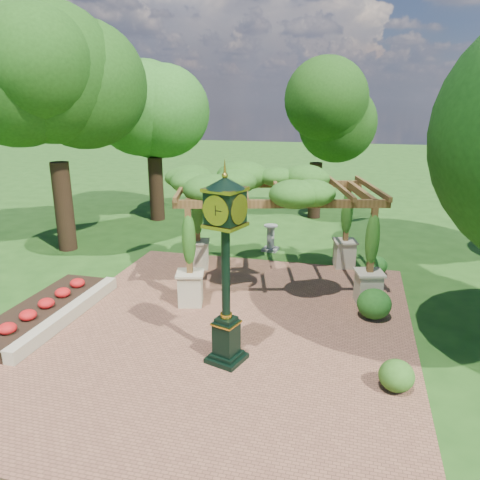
# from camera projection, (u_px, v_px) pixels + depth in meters

# --- Properties ---
(ground) EXTENTS (120.00, 120.00, 0.00)m
(ground) POSITION_uv_depth(u_px,v_px,m) (216.00, 349.00, 12.00)
(ground) COLOR #1E4714
(ground) RESTS_ON ground
(brick_plaza) EXTENTS (10.00, 12.00, 0.04)m
(brick_plaza) POSITION_uv_depth(u_px,v_px,m) (227.00, 331.00, 12.92)
(brick_plaza) COLOR brown
(brick_plaza) RESTS_ON ground
(border_wall) EXTENTS (0.35, 5.00, 0.40)m
(border_wall) POSITION_uv_depth(u_px,v_px,m) (69.00, 315.00, 13.47)
(border_wall) COLOR #C6B793
(border_wall) RESTS_ON ground
(flower_bed) EXTENTS (1.50, 5.00, 0.36)m
(flower_bed) POSITION_uv_depth(u_px,v_px,m) (41.00, 312.00, 13.68)
(flower_bed) COLOR red
(flower_bed) RESTS_ON ground
(pedestal_clock) EXTENTS (1.14, 1.14, 4.60)m
(pedestal_clock) POSITION_uv_depth(u_px,v_px,m) (226.00, 255.00, 10.63)
(pedestal_clock) COLOR black
(pedestal_clock) RESTS_ON brick_plaza
(pergola) EXTENTS (7.19, 5.47, 4.02)m
(pergola) POSITION_uv_depth(u_px,v_px,m) (277.00, 190.00, 15.24)
(pergola) COLOR #BBAF8B
(pergola) RESTS_ON brick_plaza
(sundial) EXTENTS (0.70, 0.70, 1.11)m
(sundial) POSITION_uv_depth(u_px,v_px,m) (271.00, 239.00, 19.66)
(sundial) COLOR gray
(sundial) RESTS_ON ground
(shrub_front) EXTENTS (0.87, 0.87, 0.69)m
(shrub_front) POSITION_uv_depth(u_px,v_px,m) (396.00, 376.00, 10.17)
(shrub_front) COLOR #2D5E1A
(shrub_front) RESTS_ON brick_plaza
(shrub_mid) EXTENTS (1.17, 1.17, 0.88)m
(shrub_mid) POSITION_uv_depth(u_px,v_px,m) (374.00, 304.00, 13.51)
(shrub_mid) COLOR #1E5217
(shrub_mid) RESTS_ON brick_plaza
(shrub_back) EXTENTS (1.00, 1.00, 0.70)m
(shrub_back) POSITION_uv_depth(u_px,v_px,m) (376.00, 266.00, 16.86)
(shrub_back) COLOR #23611C
(shrub_back) RESTS_ON brick_plaza
(tree_west_near) EXTENTS (4.94, 4.94, 9.56)m
(tree_west_near) POSITION_uv_depth(u_px,v_px,m) (51.00, 88.00, 18.09)
(tree_west_near) COLOR #342114
(tree_west_near) RESTS_ON ground
(tree_west_far) EXTENTS (4.73, 4.73, 8.40)m
(tree_west_far) POSITION_uv_depth(u_px,v_px,m) (152.00, 107.00, 23.22)
(tree_west_far) COLOR black
(tree_west_far) RESTS_ON ground
(tree_north) EXTENTS (4.07, 4.07, 7.62)m
(tree_north) POSITION_uv_depth(u_px,v_px,m) (318.00, 118.00, 23.82)
(tree_north) COLOR black
(tree_north) RESTS_ON ground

